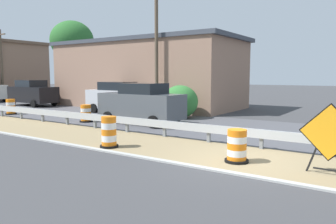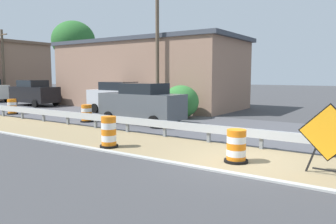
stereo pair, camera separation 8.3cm
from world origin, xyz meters
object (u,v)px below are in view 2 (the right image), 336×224
object	(u,v)px
traffic_barrel_nearest	(236,148)
utility_pole_mid	(3,64)
traffic_barrel_far	(12,107)
car_trailing_far_lane	(142,103)
traffic_barrel_close	(109,133)
car_mid_far_lane	(34,93)
traffic_barrel_mid	(87,114)
car_trailing_near_lane	(120,97)
utility_pole_near	(157,46)
warning_sign_diamond	(329,136)

from	to	relation	value
traffic_barrel_nearest	utility_pole_mid	world-z (taller)	utility_pole_mid
traffic_barrel_far	car_trailing_far_lane	xyz separation A→B (m)	(1.56, -9.87, 0.64)
traffic_barrel_close	car_mid_far_lane	world-z (taller)	car_mid_far_lane
traffic_barrel_mid	car_trailing_far_lane	world-z (taller)	car_trailing_far_lane
traffic_barrel_far	car_trailing_near_lane	xyz separation A→B (m)	(4.65, -5.49, 0.62)
traffic_barrel_nearest	traffic_barrel_mid	bearing A→B (deg)	71.61
car_trailing_near_lane	car_mid_far_lane	size ratio (longest dim) A/B	1.01
traffic_barrel_mid	utility_pole_near	xyz separation A→B (m)	(5.40, -1.01, 4.10)
warning_sign_diamond	car_mid_far_lane	distance (m)	25.28
utility_pole_near	traffic_barrel_close	bearing A→B (deg)	-153.81
warning_sign_diamond	car_trailing_near_lane	xyz separation A→B (m)	(7.61, 14.19, 0.04)
traffic_barrel_nearest	traffic_barrel_close	xyz separation A→B (m)	(-0.63, 4.64, 0.07)
car_trailing_near_lane	utility_pole_mid	world-z (taller)	utility_pole_mid
traffic_barrel_nearest	car_trailing_far_lane	world-z (taller)	car_trailing_far_lane
car_mid_far_lane	traffic_barrel_far	bearing A→B (deg)	-45.19
traffic_barrel_close	utility_pole_mid	world-z (taller)	utility_pole_mid
traffic_barrel_mid	utility_pole_near	size ratio (longest dim) A/B	0.11
traffic_barrel_mid	utility_pole_mid	xyz separation A→B (m)	(5.89, 18.63, 3.30)
traffic_barrel_close	utility_pole_near	distance (m)	11.27
traffic_barrel_close	car_trailing_far_lane	distance (m)	5.99
traffic_barrel_far	utility_pole_mid	distance (m)	13.64
warning_sign_diamond	car_trailing_near_lane	bearing A→B (deg)	-118.39
utility_pole_near	utility_pole_mid	size ratio (longest dim) A/B	1.22
traffic_barrel_far	car_trailing_far_lane	size ratio (longest dim) A/B	0.21
car_trailing_near_lane	car_trailing_far_lane	size ratio (longest dim) A/B	1.01
car_trailing_far_lane	utility_pole_near	bearing A→B (deg)	-63.64
warning_sign_diamond	traffic_barrel_far	size ratio (longest dim) A/B	1.87
warning_sign_diamond	car_mid_far_lane	world-z (taller)	car_mid_far_lane
traffic_barrel_mid	utility_pole_near	distance (m)	6.85
traffic_barrel_nearest	traffic_barrel_close	distance (m)	4.68
traffic_barrel_far	car_mid_far_lane	world-z (taller)	car_mid_far_lane
car_mid_far_lane	utility_pole_near	world-z (taller)	utility_pole_near
traffic_barrel_far	warning_sign_diamond	bearing A→B (deg)	-98.56
car_trailing_far_lane	utility_pole_mid	bearing A→B (deg)	-11.01
warning_sign_diamond	utility_pole_near	distance (m)	15.01
car_trailing_near_lane	traffic_barrel_mid	bearing A→B (deg)	-72.75
traffic_barrel_far	car_mid_far_lane	distance (m)	6.45
traffic_barrel_far	car_trailing_far_lane	distance (m)	10.01
traffic_barrel_close	utility_pole_mid	distance (m)	26.43
traffic_barrel_far	utility_pole_near	world-z (taller)	utility_pole_near
warning_sign_diamond	car_trailing_near_lane	distance (m)	16.10
warning_sign_diamond	traffic_barrel_close	world-z (taller)	warning_sign_diamond
car_mid_far_lane	car_trailing_far_lane	world-z (taller)	car_mid_far_lane
traffic_barrel_mid	car_trailing_far_lane	size ratio (longest dim) A/B	0.20
car_trailing_far_lane	warning_sign_diamond	bearing A→B (deg)	156.36
warning_sign_diamond	traffic_barrel_far	xyz separation A→B (m)	(2.96, 19.69, -0.58)
traffic_barrel_mid	car_trailing_far_lane	bearing A→B (deg)	-66.83
traffic_barrel_close	traffic_barrel_nearest	bearing A→B (deg)	-82.28
warning_sign_diamond	traffic_barrel_mid	world-z (taller)	warning_sign_diamond
traffic_barrel_close	traffic_barrel_far	xyz separation A→B (m)	(3.76, 12.57, -0.06)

